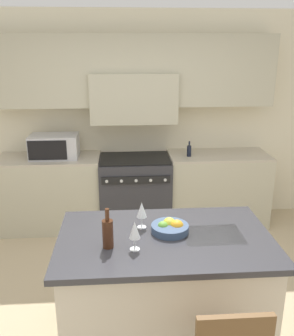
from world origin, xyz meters
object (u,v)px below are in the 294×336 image
object	(u,v)px
wine_bottle	(108,233)
wine_glass_far	(142,210)
oil_bottle_on_counter	(189,151)
microwave	(54,146)
wine_glass_near	(135,231)
range_stove	(135,192)
fruit_bowl	(170,227)

from	to	relation	value
wine_bottle	wine_glass_far	size ratio (longest dim) A/B	1.38
wine_bottle	oil_bottle_on_counter	distance (m)	2.33
microwave	wine_glass_near	bearing A→B (deg)	-68.14
wine_bottle	microwave	bearing A→B (deg)	108.05
microwave	wine_glass_far	xyz separation A→B (m)	(0.97, -1.91, -0.03)
wine_glass_far	wine_glass_near	bearing A→B (deg)	-101.60
range_stove	wine_glass_near	world-z (taller)	wine_glass_near
microwave	wine_glass_near	xyz separation A→B (m)	(0.90, -2.24, -0.03)
range_stove	fruit_bowl	xyz separation A→B (m)	(0.19, -1.98, 0.49)
wine_bottle	range_stove	bearing A→B (deg)	82.83
range_stove	wine_glass_far	bearing A→B (deg)	-90.66
wine_bottle	wine_glass_near	world-z (taller)	wine_bottle
fruit_bowl	oil_bottle_on_counter	bearing A→B (deg)	75.75
microwave	wine_bottle	bearing A→B (deg)	-71.95
range_stove	wine_bottle	distance (m)	2.26
wine_bottle	wine_glass_far	bearing A→B (deg)	48.10
microwave	oil_bottle_on_counter	world-z (taller)	microwave
fruit_bowl	wine_glass_near	bearing A→B (deg)	-138.31
wine_glass_far	fruit_bowl	xyz separation A→B (m)	(0.21, -0.08, -0.11)
wine_glass_far	fruit_bowl	distance (m)	0.25
wine_bottle	oil_bottle_on_counter	world-z (taller)	wine_bottle
wine_glass_near	fruit_bowl	distance (m)	0.39
microwave	fruit_bowl	world-z (taller)	microwave
wine_bottle	oil_bottle_on_counter	xyz separation A→B (m)	(0.95, 2.13, -0.01)
wine_glass_near	wine_glass_far	xyz separation A→B (m)	(0.07, 0.33, 0.00)
range_stove	wine_glass_near	xyz separation A→B (m)	(-0.09, -2.23, 0.60)
oil_bottle_on_counter	range_stove	bearing A→B (deg)	176.06
wine_glass_far	microwave	bearing A→B (deg)	116.82
wine_glass_far	fruit_bowl	bearing A→B (deg)	-20.89
fruit_bowl	oil_bottle_on_counter	size ratio (longest dim) A/B	1.46
wine_glass_near	fruit_bowl	xyz separation A→B (m)	(0.28, 0.25, -0.11)
wine_glass_near	oil_bottle_on_counter	size ratio (longest dim) A/B	1.09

